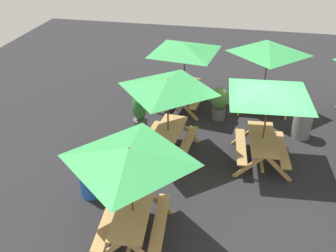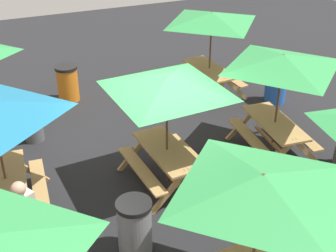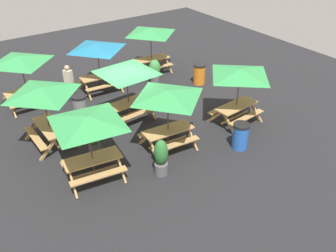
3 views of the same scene
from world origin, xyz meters
TOP-DOWN VIEW (x-y plane):
  - ground_plane at (0.00, 0.00)m, footprint 25.68×25.68m
  - picnic_table_0 at (-0.14, 2.75)m, footprint 2.16×2.16m
  - picnic_table_1 at (-0.24, -2.84)m, footprint 2.14×2.14m
  - picnic_table_2 at (2.99, -3.21)m, footprint 2.04×2.04m
  - picnic_table_3 at (-3.35, -3.33)m, footprint 2.14×2.14m
  - picnic_table_4 at (-0.01, 0.17)m, footprint 2.82×2.82m
  - picnic_table_5 at (2.78, 2.79)m, footprint 2.80×2.80m
  - picnic_table_6 at (-3.37, 2.82)m, footprint 2.17×2.17m
  - picnic_table_7 at (3.21, 0.11)m, footprint 2.03×2.03m
  - trash_bin_orange at (-4.47, -0.85)m, footprint 0.59×0.59m
  - trash_bin_blue at (-2.24, 4.23)m, footprint 0.59×0.59m
  - trash_bin_gray at (1.55, -1.05)m, footprint 0.59×0.59m
  - potted_plant_0 at (2.16, 1.51)m, footprint 0.57×0.57m
  - potted_plant_1 at (0.90, 3.85)m, footprint 0.45×0.45m
  - potted_plant_2 at (-2.71, -2.04)m, footprint 0.55×0.55m
  - person_standing at (1.30, -2.69)m, footprint 0.37×0.42m

SIDE VIEW (x-z plane):
  - ground_plane at x=0.00m, z-range 0.00..0.00m
  - trash_bin_orange at x=-4.47m, z-range 0.00..0.98m
  - trash_bin_blue at x=-2.24m, z-range 0.00..0.98m
  - trash_bin_gray at x=1.55m, z-range 0.00..0.98m
  - potted_plant_0 at x=2.16m, z-range 0.06..1.19m
  - potted_plant_1 at x=0.90m, z-range 0.01..1.31m
  - potted_plant_2 at x=-2.71m, z-range 0.05..1.27m
  - person_standing at x=1.30m, z-range 0.05..1.72m
  - picnic_table_0 at x=-0.14m, z-range 0.82..3.16m
  - picnic_table_1 at x=-0.24m, z-range 0.82..3.16m
  - picnic_table_2 at x=2.99m, z-range 0.82..3.16m
  - picnic_table_3 at x=-3.35m, z-range 0.82..3.16m
  - picnic_table_4 at x=-0.01m, z-range 0.82..3.16m
  - picnic_table_5 at x=2.78m, z-range 0.82..3.16m
  - picnic_table_6 at x=-3.37m, z-range 0.82..3.16m
  - picnic_table_7 at x=3.21m, z-range 0.82..3.16m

